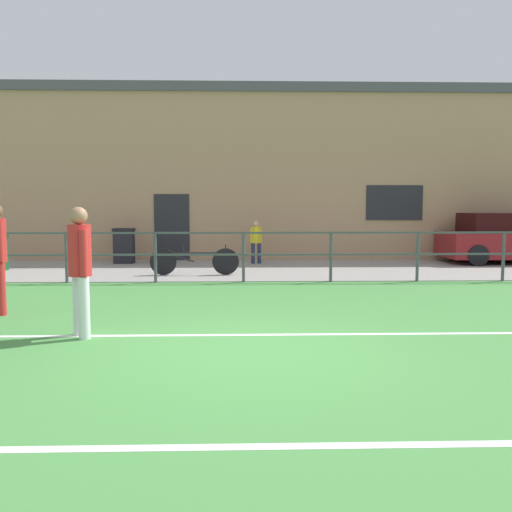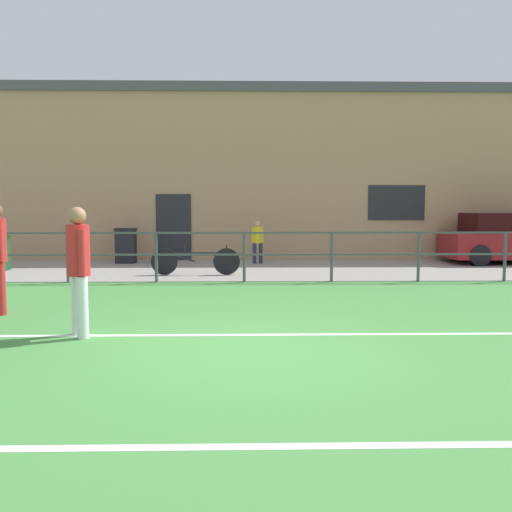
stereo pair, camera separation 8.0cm
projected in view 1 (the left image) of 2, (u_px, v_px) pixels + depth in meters
The scene contains 11 objects.
ground at pixel (247, 352), 6.67m from camera, with size 60.00×44.00×0.04m, color #478C42.
field_line_touchline at pixel (246, 335), 7.48m from camera, with size 36.00×0.11×0.00m, color white.
field_line_hash at pixel (251, 447), 4.01m from camera, with size 36.00×0.11×0.00m, color white.
pavement_strip at pixel (243, 269), 15.13m from camera, with size 48.00×5.00×0.02m, color gray.
perimeter_fence at pixel (243, 250), 12.57m from camera, with size 36.07×0.07×1.15m.
clubhouse_facade at pixel (242, 174), 18.56m from camera, with size 28.00×2.56×5.58m.
player_winger at pixel (80, 264), 7.29m from camera, with size 0.30×0.42×1.73m.
spectator_child at pixel (256, 239), 16.46m from camera, with size 0.35×0.22×1.28m.
parked_car_red at pixel (510, 239), 16.70m from camera, with size 4.09×1.92×1.50m.
bicycle_parked_1 at pixel (194, 261), 13.77m from camera, with size 2.21×0.04×0.76m.
trash_bin_0 at pixel (124, 246), 16.58m from camera, with size 0.60×0.51×1.05m.
Camera 1 is at (-0.07, -6.54, 1.75)m, focal length 38.84 mm.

